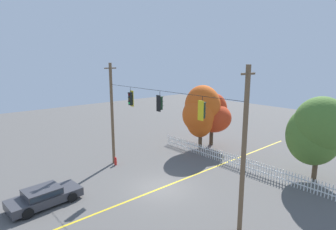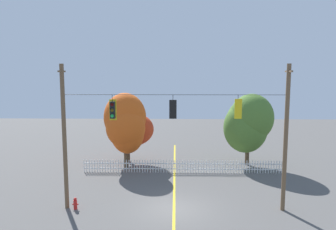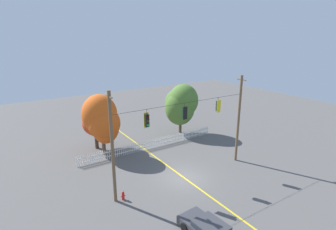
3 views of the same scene
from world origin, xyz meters
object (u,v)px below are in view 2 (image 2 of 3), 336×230
at_px(autumn_maple_mid, 126,124).
at_px(traffic_signal_northbound_primary, 238,109).
at_px(traffic_signal_southbound_primary, 173,109).
at_px(fire_hydrant, 75,203).
at_px(autumn_oak_far_east, 247,123).
at_px(traffic_signal_westbound_side, 113,110).
at_px(autumn_maple_near_fence, 131,127).

bearing_deg(autumn_maple_mid, traffic_signal_northbound_primary, -47.73).
xyz_separation_m(traffic_signal_southbound_primary, fire_hydrant, (-6.02, -0.17, -5.86)).
bearing_deg(autumn_maple_mid, traffic_signal_southbound_primary, -64.56).
distance_m(traffic_signal_southbound_primary, autumn_maple_mid, 10.09).
xyz_separation_m(traffic_signal_northbound_primary, autumn_oak_far_east, (2.76, 9.82, -2.35)).
xyz_separation_m(traffic_signal_westbound_side, autumn_oak_far_east, (10.22, 9.80, -2.25)).
height_order(traffic_signal_westbound_side, autumn_maple_mid, traffic_signal_westbound_side).
distance_m(autumn_maple_near_fence, autumn_maple_mid, 1.82).
bearing_deg(autumn_oak_far_east, autumn_maple_mid, -175.00).
bearing_deg(fire_hydrant, traffic_signal_westbound_side, 4.42).
xyz_separation_m(traffic_signal_southbound_primary, autumn_oak_far_east, (6.60, 9.82, -2.31)).
bearing_deg(fire_hydrant, autumn_maple_near_fence, 79.16).
bearing_deg(autumn_maple_near_fence, autumn_maple_mid, -98.69).
xyz_separation_m(autumn_maple_near_fence, autumn_oak_far_east, (10.56, -0.77, 0.52)).
distance_m(traffic_signal_southbound_primary, autumn_maple_near_fence, 11.65).
distance_m(traffic_signal_westbound_side, fire_hydrant, 6.28).
relative_size(traffic_signal_southbound_primary, traffic_signal_northbound_primary, 1.01).
relative_size(autumn_maple_mid, fire_hydrant, 8.97).
xyz_separation_m(traffic_signal_southbound_primary, traffic_signal_northbound_primary, (3.84, -0.00, 0.04)).
distance_m(traffic_signal_westbound_side, traffic_signal_northbound_primary, 7.46).
xyz_separation_m(traffic_signal_westbound_side, fire_hydrant, (-2.40, -0.19, -5.80)).
bearing_deg(autumn_maple_near_fence, traffic_signal_northbound_primary, -53.62).
bearing_deg(autumn_oak_far_east, fire_hydrant, -141.66).
bearing_deg(autumn_maple_near_fence, traffic_signal_southbound_primary, -69.51).
bearing_deg(autumn_maple_near_fence, traffic_signal_westbound_side, -88.16).
bearing_deg(traffic_signal_westbound_side, autumn_oak_far_east, 43.79).
height_order(traffic_signal_northbound_primary, fire_hydrant, traffic_signal_northbound_primary).
bearing_deg(traffic_signal_southbound_primary, fire_hydrant, -178.42).
distance_m(traffic_signal_westbound_side, traffic_signal_southbound_primary, 3.62).
bearing_deg(autumn_oak_far_east, traffic_signal_northbound_primary, -105.70).
bearing_deg(traffic_signal_southbound_primary, traffic_signal_northbound_primary, -0.01).
relative_size(traffic_signal_westbound_side, autumn_oak_far_east, 0.24).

